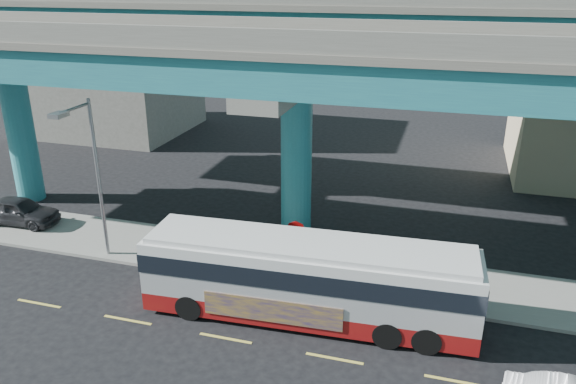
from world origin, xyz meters
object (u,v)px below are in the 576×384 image
(street_lamp, at_px, (88,160))
(parked_car, at_px, (19,211))
(transit_bus, at_px, (308,277))
(stop_sign, at_px, (296,238))

(street_lamp, bearing_deg, parked_car, 160.58)
(transit_bus, distance_m, parked_car, 16.83)
(parked_car, distance_m, street_lamp, 7.76)
(street_lamp, distance_m, stop_sign, 9.42)
(transit_bus, bearing_deg, parked_car, 164.05)
(stop_sign, bearing_deg, street_lamp, -157.72)
(transit_bus, relative_size, street_lamp, 1.73)
(parked_car, relative_size, stop_sign, 1.54)
(street_lamp, relative_size, stop_sign, 2.66)
(transit_bus, distance_m, street_lamp, 10.71)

